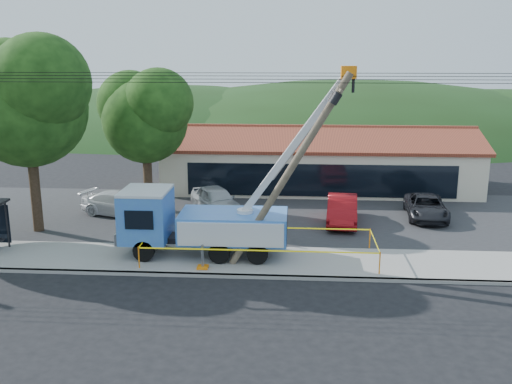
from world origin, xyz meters
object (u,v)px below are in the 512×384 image
object	(u,v)px
leaning_pole	(295,162)
car_dark	(425,219)
car_silver	(216,215)
car_red	(342,224)
car_white	(120,217)
utility_truck	(199,220)

from	to	relation	value
leaning_pole	car_dark	size ratio (longest dim) A/B	1.83
car_silver	car_red	distance (m)	7.76
leaning_pole	car_white	xyz separation A→B (m)	(-10.60, 7.81, -4.99)
utility_truck	leaning_pole	xyz separation A→B (m)	(4.57, -1.14, 3.12)
leaning_pole	car_white	world-z (taller)	leaning_pole
car_dark	leaning_pole	bearing A→B (deg)	-128.21
utility_truck	car_dark	world-z (taller)	utility_truck
car_white	car_red	bearing A→B (deg)	-74.55
car_silver	car_white	distance (m)	5.88
car_silver	car_white	xyz separation A→B (m)	(-5.81, -0.89, 0.00)
leaning_pole	car_red	world-z (taller)	leaning_pole
leaning_pole	car_silver	size ratio (longest dim) A/B	1.84
car_white	car_dark	xyz separation A→B (m)	(18.53, 0.71, 0.00)
car_silver	car_dark	distance (m)	12.72
utility_truck	car_silver	bearing A→B (deg)	91.67
leaning_pole	car_white	size ratio (longest dim) A/B	1.82
utility_truck	leaning_pole	world-z (taller)	utility_truck
car_red	car_white	size ratio (longest dim) A/B	0.98
leaning_pole	car_silver	distance (m)	11.12
car_red	car_white	xyz separation A→B (m)	(-13.40, 0.72, 0.00)
car_silver	car_white	bearing A→B (deg)	158.75
utility_truck	car_white	bearing A→B (deg)	132.10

